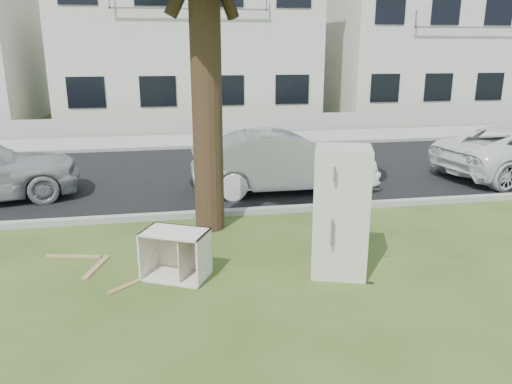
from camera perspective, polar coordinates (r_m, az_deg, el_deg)
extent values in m
plane|color=#2C4819|center=(7.87, -1.10, -8.37)|extent=(120.00, 120.00, 0.00)
cube|color=black|center=(13.52, -5.18, 2.13)|extent=(120.00, 7.00, 0.01)
cube|color=gray|center=(10.13, -3.32, -2.68)|extent=(120.00, 0.18, 0.12)
cube|color=gray|center=(16.97, -6.29, 4.97)|extent=(120.00, 0.18, 0.12)
cube|color=gray|center=(18.40, -6.62, 5.84)|extent=(120.00, 2.80, 0.01)
cube|color=gray|center=(19.92, -6.97, 7.62)|extent=(120.00, 0.15, 0.70)
cylinder|color=black|center=(8.92, -5.67, 11.80)|extent=(0.54, 0.54, 5.20)
cube|color=beige|center=(24.60, -7.98, 16.79)|extent=(11.00, 8.00, 7.20)
cube|color=silver|center=(27.86, 18.54, 15.43)|extent=(10.00, 8.00, 6.60)
cube|color=beige|center=(7.41, 9.66, -2.23)|extent=(0.98, 0.95, 1.92)
cube|color=beige|center=(7.44, -9.14, -7.05)|extent=(1.08, 0.92, 0.72)
cube|color=olive|center=(7.57, -13.00, -9.73)|extent=(0.91, 0.77, 0.02)
cube|color=#937D4D|center=(8.67, -20.13, -6.92)|extent=(0.90, 0.29, 0.02)
cube|color=#9E7757|center=(8.16, -17.78, -8.16)|extent=(0.35, 0.84, 0.02)
imported|color=silver|center=(11.73, 3.14, 3.51)|extent=(4.26, 1.50, 1.40)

